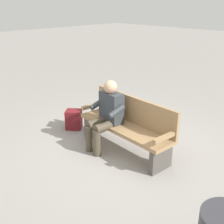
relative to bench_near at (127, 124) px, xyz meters
The scene contains 4 objects.
ground_plane 0.46m from the bench_near, 86.36° to the left, with size 40.00×40.00×0.00m, color gray.
bench_near is the anchor object (origin of this frame).
person_seated 0.39m from the bench_near, 37.47° to the left, with size 0.59×0.59×1.18m.
backpack 1.34m from the bench_near, ahead, with size 0.39×0.39×0.38m.
Camera 1 is at (-2.91, 3.11, 2.38)m, focal length 45.70 mm.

